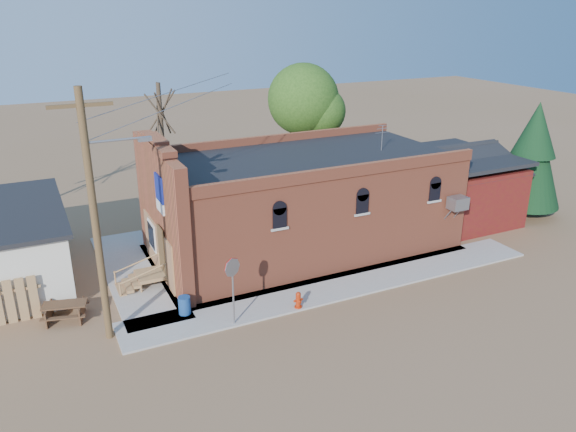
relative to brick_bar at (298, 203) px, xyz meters
name	(u,v)px	position (x,y,z in m)	size (l,w,h in m)	color
ground	(323,303)	(-1.64, -5.49, -2.34)	(120.00, 120.00, 0.00)	brown
sidewalk_south	(343,285)	(-0.14, -4.59, -2.30)	(19.00, 2.20, 0.08)	#9E9991
sidewalk_west	(136,273)	(-7.94, 0.51, -2.30)	(2.60, 10.00, 0.08)	#9E9991
brick_bar	(298,203)	(0.00, 0.00, 0.00)	(16.40, 7.97, 6.30)	#B15236
red_shed	(456,179)	(9.86, 0.01, -0.07)	(5.40, 6.40, 4.30)	maroon
utility_pole	(96,214)	(-9.79, -4.29, 2.43)	(3.12, 0.26, 9.00)	#503620
tree_bare_near	(160,111)	(-4.64, 7.51, 3.62)	(2.80, 2.80, 7.65)	#4C3A2B
tree_leafy	(303,99)	(4.36, 8.01, 3.59)	(4.40, 4.40, 8.15)	#4C3A2B
evergreen_tree	(533,152)	(13.86, -1.49, 1.37)	(3.60, 3.60, 6.50)	#4C3A2B
fire_hydrant	(298,300)	(-2.76, -5.50, -1.92)	(0.40, 0.39, 0.69)	#AB2509
stop_sign	(232,274)	(-5.46, -5.49, -0.19)	(0.68, 0.37, 2.69)	gray
trash_barrel	(184,305)	(-6.94, -3.99, -1.90)	(0.47, 0.47, 0.72)	navy
picnic_table	(65,309)	(-11.14, -2.29, -1.90)	(1.87, 1.58, 0.68)	#513420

